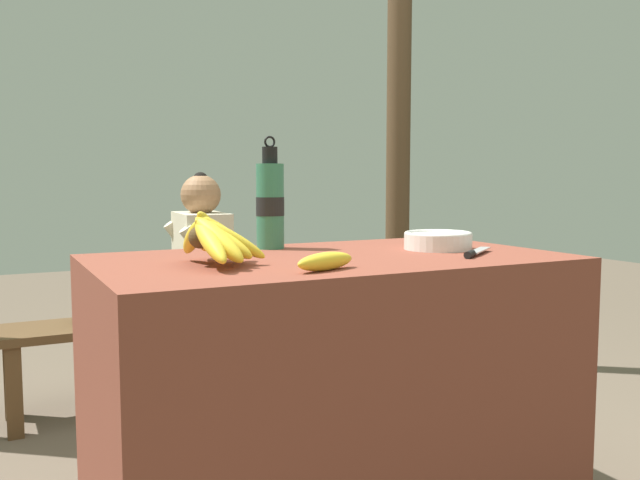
{
  "coord_description": "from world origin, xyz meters",
  "views": [
    {
      "loc": [
        -0.85,
        -1.62,
        1.01
      ],
      "look_at": [
        -0.01,
        0.05,
        0.84
      ],
      "focal_mm": 38.0,
      "sensor_mm": 36.0,
      "label": 1
    }
  ],
  "objects": [
    {
      "name": "market_counter",
      "position": [
        0.0,
        0.0,
        0.4
      ],
      "size": [
        1.26,
        0.72,
        0.8
      ],
      "color": "brown",
      "rests_on": "ground_plane"
    },
    {
      "name": "banana_bunch_ripe",
      "position": [
        -0.34,
        -0.04,
        0.87
      ],
      "size": [
        0.19,
        0.34,
        0.15
      ],
      "color": "#4C381E",
      "rests_on": "market_counter"
    },
    {
      "name": "serving_bowl",
      "position": [
        0.36,
        0.01,
        0.83
      ],
      "size": [
        0.2,
        0.2,
        0.05
      ],
      "color": "white",
      "rests_on": "market_counter"
    },
    {
      "name": "water_bottle",
      "position": [
        -0.07,
        0.25,
        0.93
      ],
      "size": [
        0.08,
        0.08,
        0.34
      ],
      "color": "#337556",
      "rests_on": "market_counter"
    },
    {
      "name": "loose_banana_front",
      "position": [
        -0.14,
        -0.24,
        0.82
      ],
      "size": [
        0.18,
        0.1,
        0.04
      ],
      "rotation": [
        0.0,
        0.0,
        0.35
      ],
      "color": "yellow",
      "rests_on": "market_counter"
    },
    {
      "name": "knife",
      "position": [
        0.35,
        -0.17,
        0.81
      ],
      "size": [
        0.19,
        0.15,
        0.02
      ],
      "rotation": [
        0.0,
        0.0,
        0.65
      ],
      "color": "#BCBCC1",
      "rests_on": "market_counter"
    },
    {
      "name": "wooden_bench",
      "position": [
        -0.03,
        1.31,
        0.34
      ],
      "size": [
        1.65,
        0.32,
        0.4
      ],
      "color": "brown",
      "rests_on": "ground_plane"
    },
    {
      "name": "seated_vendor",
      "position": [
        -0.02,
        1.28,
        0.59
      ],
      "size": [
        0.42,
        0.4,
        1.03
      ],
      "rotation": [
        0.0,
        0.0,
        3.08
      ],
      "color": "#473828",
      "rests_on": "ground_plane"
    },
    {
      "name": "banana_bunch_green",
      "position": [
        -0.45,
        1.31,
        0.46
      ],
      "size": [
        0.17,
        0.26,
        0.13
      ],
      "color": "#4C381E",
      "rests_on": "wooden_bench"
    },
    {
      "name": "support_post_far",
      "position": [
        1.19,
        1.47,
        1.22
      ],
      "size": [
        0.13,
        0.13,
        2.44
      ],
      "color": "#4C3823",
      "rests_on": "ground_plane"
    }
  ]
}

